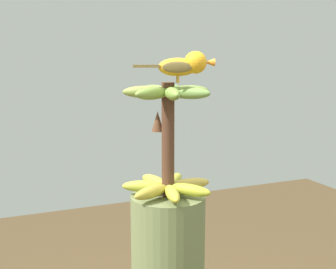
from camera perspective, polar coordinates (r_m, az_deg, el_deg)
name	(u,v)px	position (r m, az deg, el deg)	size (l,w,h in m)	color
banana_bunch	(168,140)	(1.28, -0.04, -0.68)	(0.27, 0.28, 0.34)	#4C2D1E
perched_bird	(185,65)	(1.22, 2.27, 9.05)	(0.22, 0.09, 0.09)	#C68933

